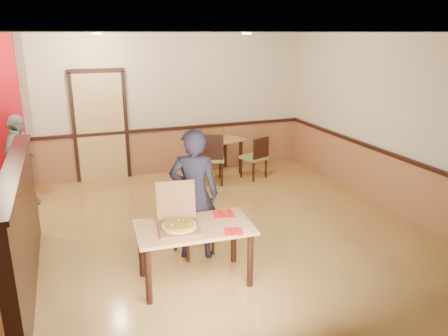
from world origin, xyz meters
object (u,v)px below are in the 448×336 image
object	(u,v)px
side_chair_left	(211,157)
pizza_box	(179,223)
side_table	(223,146)
diner	(194,194)
main_table	(194,234)
side_chair_right	(256,156)
diner_chair	(191,216)
condiment	(224,133)
passerby	(20,162)

from	to	relation	value
side_chair_left	pizza_box	bearing A→B (deg)	84.11
side_table	diner	world-z (taller)	diner
main_table	side_chair_right	xyz separation A→B (m)	(2.22, 3.21, -0.13)
side_table	pizza_box	xyz separation A→B (m)	(-1.92, -3.81, 0.20)
diner_chair	condiment	distance (m)	3.61
side_chair_right	diner	distance (m)	3.34
diner_chair	pizza_box	xyz separation A→B (m)	(-0.35, -0.73, 0.27)
main_table	passerby	xyz separation A→B (m)	(-2.00, 3.15, 0.18)
diner_chair	side_chair_left	world-z (taller)	side_chair_left
side_table	side_chair_left	bearing A→B (deg)	-127.35
pizza_box	condiment	xyz separation A→B (m)	(1.99, 3.93, 0.04)
main_table	passerby	bearing A→B (deg)	125.37
main_table	diner	distance (m)	0.67
side_table	diner_chair	bearing A→B (deg)	-117.11
main_table	condiment	world-z (taller)	condiment
diner	pizza_box	distance (m)	0.69
main_table	condiment	size ratio (longest dim) A/B	9.40
side_table	side_chair_right	bearing A→B (deg)	-52.14
diner_chair	passerby	world-z (taller)	passerby
side_chair_left	diner	distance (m)	2.84
diner	pizza_box	bearing A→B (deg)	77.93
diner_chair	side_chair_right	bearing A→B (deg)	38.56
side_chair_left	diner	xyz separation A→B (m)	(-1.09, -2.60, 0.30)
pizza_box	side_chair_right	bearing A→B (deg)	61.05
side_chair_right	condiment	distance (m)	0.90
condiment	pizza_box	bearing A→B (deg)	-116.91
side_chair_right	pizza_box	xyz separation A→B (m)	(-2.40, -3.20, 0.30)
diner_chair	condiment	world-z (taller)	diner_chair
diner_chair	passerby	bearing A→B (deg)	120.22
passerby	pizza_box	size ratio (longest dim) A/B	2.67
passerby	side_chair_left	bearing A→B (deg)	-71.12
main_table	pizza_box	world-z (taller)	pizza_box
diner	side_chair_right	bearing A→B (deg)	-108.58
diner	main_table	bearing A→B (deg)	92.36
passerby	pizza_box	xyz separation A→B (m)	(1.83, -3.15, -0.02)
passerby	condiment	world-z (taller)	passerby
side_chair_left	side_chair_right	distance (m)	0.95
main_table	pizza_box	size ratio (longest dim) A/B	2.31
side_table	diner	bearing A→B (deg)	-115.91
side_chair_left	condiment	bearing A→B (deg)	-107.73
side_chair_left	diner_chair	bearing A→B (deg)	84.41
passerby	side_table	bearing A→B (deg)	-61.83
side_table	condiment	distance (m)	0.28
side_table	passerby	world-z (taller)	passerby
passerby	condiment	bearing A→B (deg)	-60.24
main_table	side_chair_left	world-z (taller)	side_chair_left
side_chair_right	passerby	world-z (taller)	passerby
main_table	pizza_box	bearing A→B (deg)	-179.54
main_table	diner	xyz separation A→B (m)	(0.18, 0.59, 0.25)
side_chair_left	side_chair_right	bearing A→B (deg)	-160.73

